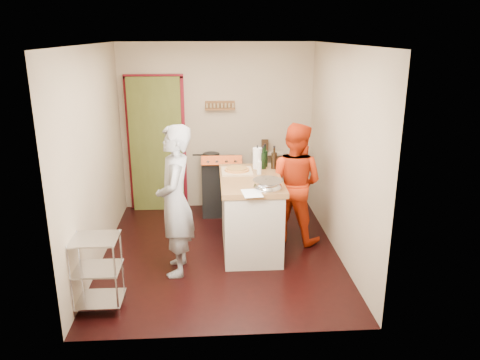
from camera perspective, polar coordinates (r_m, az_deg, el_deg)
The scene contains 10 objects.
floor at distance 6.15m, azimuth -2.34°, elevation -8.80°, with size 3.50×3.50×0.00m, color black.
back_wall at distance 7.49m, azimuth -7.72°, elevation 5.07°, with size 3.00×0.44×2.60m.
left_wall at distance 5.86m, azimuth -17.33°, elevation 2.63°, with size 0.04×3.50×2.60m, color tan.
right_wall at distance 5.92m, azimuth 12.20°, elevation 3.17°, with size 0.04×3.50×2.60m, color tan.
ceiling at distance 5.52m, azimuth -2.69°, elevation 16.29°, with size 3.00×3.50×0.02m, color white.
stove at distance 7.30m, azimuth -2.29°, elevation -0.65°, with size 0.60×0.63×1.00m.
wire_shelving at distance 5.02m, azimuth -17.04°, elevation -10.44°, with size 0.48×0.40×0.80m.
island at distance 6.06m, azimuth 1.32°, elevation -3.91°, with size 0.77×1.42×1.29m.
person_stripe at distance 5.40m, azimuth -7.90°, elevation -2.59°, with size 0.65×0.42×1.77m, color silver.
person_red at distance 6.29m, azimuth 6.63°, elevation -0.34°, with size 0.79×0.61×1.62m, color red.
Camera 1 is at (-0.11, -5.51, 2.73)m, focal length 35.00 mm.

